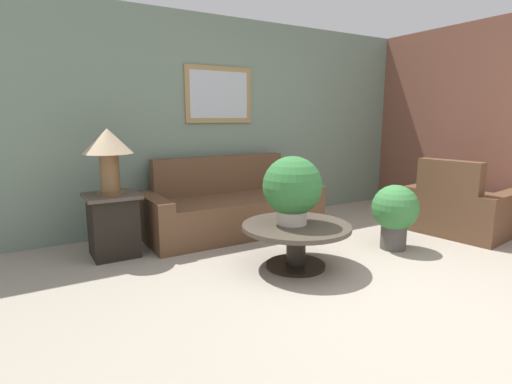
{
  "coord_description": "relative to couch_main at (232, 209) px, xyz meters",
  "views": [
    {
      "loc": [
        -2.44,
        -1.92,
        1.37
      ],
      "look_at": [
        -0.3,
        1.66,
        0.59
      ],
      "focal_mm": 28.0,
      "sensor_mm": 36.0,
      "label": 1
    }
  ],
  "objects": [
    {
      "name": "ground_plane",
      "position": [
        0.29,
        -2.25,
        -0.29
      ],
      "size": [
        20.0,
        20.0,
        0.0
      ],
      "primitive_type": "plane",
      "color": "gray"
    },
    {
      "name": "wall_back",
      "position": [
        0.29,
        0.53,
        1.02
      ],
      "size": [
        7.56,
        0.09,
        2.6
      ],
      "color": "slate",
      "rests_on": "ground_plane"
    },
    {
      "name": "wall_right",
      "position": [
        3.1,
        -0.88,
        1.01
      ],
      "size": [
        0.06,
        4.75,
        2.6
      ],
      "color": "brown",
      "rests_on": "ground_plane"
    },
    {
      "name": "couch_main",
      "position": [
        0.0,
        0.0,
        0.0
      ],
      "size": [
        2.09,
        0.88,
        0.9
      ],
      "color": "brown",
      "rests_on": "ground_plane"
    },
    {
      "name": "armchair",
      "position": [
        2.39,
        -1.42,
        -0.01
      ],
      "size": [
        1.12,
        1.19,
        0.9
      ],
      "rotation": [
        0.0,
        0.0,
        1.71
      ],
      "color": "brown",
      "rests_on": "ground_plane"
    },
    {
      "name": "coffee_table",
      "position": [
        -0.02,
        -1.33,
        0.01
      ],
      "size": [
        1.0,
        1.0,
        0.41
      ],
      "color": "black",
      "rests_on": "ground_plane"
    },
    {
      "name": "side_table",
      "position": [
        -1.4,
        -0.14,
        0.03
      ],
      "size": [
        0.5,
        0.5,
        0.63
      ],
      "color": "black",
      "rests_on": "ground_plane"
    },
    {
      "name": "table_lamp",
      "position": [
        -1.4,
        -0.14,
        0.79
      ],
      "size": [
        0.47,
        0.47,
        0.64
      ],
      "color": "brown",
      "rests_on": "side_table"
    },
    {
      "name": "potted_plant_on_table",
      "position": [
        -0.05,
        -1.29,
        0.46
      ],
      "size": [
        0.54,
        0.54,
        0.62
      ],
      "color": "beige",
      "rests_on": "coffee_table"
    },
    {
      "name": "potted_plant_floor",
      "position": [
        1.17,
        -1.44,
        0.11
      ],
      "size": [
        0.48,
        0.48,
        0.68
      ],
      "color": "#4C4742",
      "rests_on": "ground_plane"
    }
  ]
}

